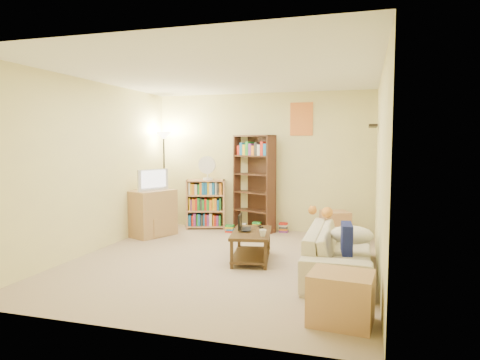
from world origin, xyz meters
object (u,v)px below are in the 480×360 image
Objects in this scene: tv_stand at (151,213)px; tall_bookshelf at (254,181)px; tabby_cat at (324,212)px; desk_fan at (207,167)px; sofa at (340,251)px; laptop at (250,230)px; floor_lamp at (164,152)px; short_bookshelf at (206,204)px; television at (151,180)px; coffee_table at (251,242)px; side_table at (335,226)px; end_cabinet at (341,298)px; mug at (263,233)px.

tall_bookshelf is at bearing 52.17° from tv_stand.
desk_fan reaches higher than tabby_cat.
laptop is at bearing 74.98° from sofa.
tall_bookshelf is at bearing 5.13° from floor_lamp.
short_bookshelf is 0.69m from desk_fan.
television is 1.82m from tall_bookshelf.
short_bookshelf reaches higher than coffee_table.
side_table is (3.07, 0.54, -0.16)m from tv_stand.
floor_lamp is at bearing 131.11° from coffee_table.
sofa is 4.39× the size of tabby_cat.
television reaches higher than short_bookshelf.
tv_stand is (-2.07, 1.06, 0.14)m from coffee_table.
floor_lamp is 5.05m from end_cabinet.
desk_fan is 0.25× the size of floor_lamp.
end_cabinet is at bearing -15.66° from tv_stand.
desk_fan is at bearing 72.51° from tv_stand.
tall_bookshelf is 4.09m from end_cabinet.
tv_stand is (-3.25, 1.31, 0.11)m from sofa.
tabby_cat is 0.80× the size of end_cabinet.
short_bookshelf reaches higher than tabby_cat.
television is 1.38× the size of desk_fan.
side_table is at bearing 48.23° from coffee_table.
end_cabinet is at bearing -80.84° from tabby_cat.
television is (-2.99, 0.57, 0.33)m from tabby_cat.
floor_lamp is (-0.10, 0.71, 0.46)m from television.
desk_fan is 0.93× the size of side_table.
mug reaches higher than side_table.
desk_fan is at bearing 126.35° from mug.
television is at bearing -127.69° from tall_bookshelf.
laptop reaches higher than coffee_table.
coffee_table is at bearing 126.74° from end_cabinet.
short_bookshelf is 1.26m from floor_lamp.
sofa is at bearing -21.60° from coffee_table.
desk_fan is (-1.56, 2.12, 0.70)m from mug.
sofa is 1.97× the size of coffee_table.
end_cabinet is (1.07, -1.47, -0.22)m from mug.
laptop is at bearing -70.98° from short_bookshelf.
short_bookshelf is (0.67, 0.86, 0.06)m from tv_stand.
floor_lamp is (-2.38, 2.01, 0.99)m from mug.
floor_lamp reaches higher than side_table.
television reaches higher than coffee_table.
end_cabinet is (2.63, -3.59, -0.92)m from desk_fan.
coffee_table is 1.79× the size of end_cabinet.
laptop is 0.19× the size of floor_lamp.
tabby_cat is 3.07m from television.
mug is at bearing -53.65° from desk_fan.
tall_bookshelf is at bearing -0.47° from laptop.
floor_lamp reaches higher than tabby_cat.
coffee_table is 2.38m from short_bookshelf.
tv_stand is (-2.28, 1.31, -0.05)m from mug.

